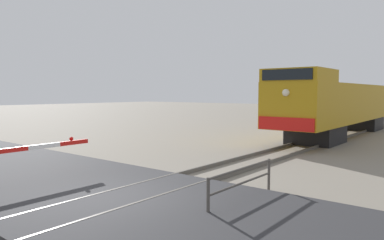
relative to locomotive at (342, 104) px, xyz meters
name	(u,v)px	position (x,y,z in m)	size (l,w,h in m)	color
ground_plane	(119,202)	(0.00, -19.31, -2.12)	(160.00, 160.00, 0.00)	gray
rail_track_left	(102,195)	(-0.72, -19.31, -2.05)	(0.08, 80.00, 0.15)	#59544C
rail_track_right	(137,205)	(0.72, -19.31, -2.05)	(0.08, 80.00, 0.15)	#59544C
road_surface	(119,200)	(0.00, -19.31, -2.05)	(36.00, 6.29, 0.14)	#2D2D30
locomotive	(342,104)	(0.00, 0.00, 0.00)	(3.02, 18.71, 4.11)	black
guard_railing	(242,179)	(2.55, -17.26, -1.49)	(0.08, 3.14, 0.95)	#4C4742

